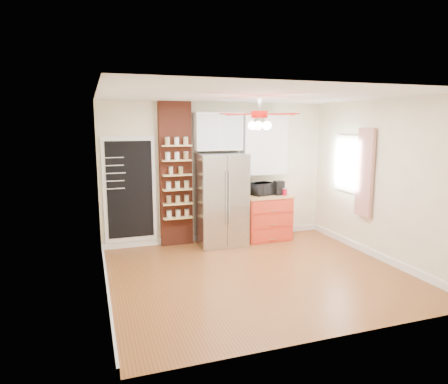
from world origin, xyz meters
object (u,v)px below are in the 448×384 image
object	(u,v)px
coffee_maker	(279,188)
pantry_jar_oats	(171,171)
red_cabinet	(266,217)
toaster_oven	(262,189)
canister_left	(285,192)
ceiling_fan	(259,115)
fridge	(221,200)

from	to	relation	value
coffee_maker	pantry_jar_oats	bearing A→B (deg)	176.27
red_cabinet	coffee_maker	world-z (taller)	coffee_maker
red_cabinet	toaster_oven	xyz separation A→B (m)	(-0.09, 0.02, 0.57)
canister_left	coffee_maker	bearing A→B (deg)	124.50
ceiling_fan	canister_left	world-z (taller)	ceiling_fan
ceiling_fan	coffee_maker	xyz separation A→B (m)	(1.16, 1.62, -1.39)
fridge	canister_left	world-z (taller)	fridge
fridge	ceiling_fan	bearing A→B (deg)	-88.24
ceiling_fan	toaster_oven	xyz separation A→B (m)	(0.83, 1.70, -1.40)
toaster_oven	pantry_jar_oats	size ratio (longest dim) A/B	3.33
coffee_maker	canister_left	size ratio (longest dim) A/B	2.14
fridge	coffee_maker	size ratio (longest dim) A/B	6.31
red_cabinet	canister_left	distance (m)	0.62
red_cabinet	toaster_oven	distance (m)	0.58
toaster_oven	ceiling_fan	bearing A→B (deg)	-134.29
toaster_oven	canister_left	size ratio (longest dim) A/B	3.43
toaster_oven	pantry_jar_oats	world-z (taller)	pantry_jar_oats
coffee_maker	ceiling_fan	bearing A→B (deg)	-124.87
red_cabinet	canister_left	size ratio (longest dim) A/B	7.25
ceiling_fan	canister_left	bearing A→B (deg)	50.79
red_cabinet	coffee_maker	xyz separation A→B (m)	(0.24, -0.06, 0.59)
canister_left	red_cabinet	bearing A→B (deg)	152.51
ceiling_fan	coffee_maker	world-z (taller)	ceiling_fan
red_cabinet	coffee_maker	size ratio (longest dim) A/B	3.39
fridge	ceiling_fan	xyz separation A→B (m)	(0.05, -1.63, 1.55)
ceiling_fan	pantry_jar_oats	bearing A→B (deg)	118.36
fridge	canister_left	size ratio (longest dim) A/B	13.50
red_cabinet	canister_left	xyz separation A→B (m)	(0.32, -0.16, 0.51)
ceiling_fan	toaster_oven	bearing A→B (deg)	63.99
toaster_oven	canister_left	xyz separation A→B (m)	(0.41, -0.19, -0.06)
fridge	pantry_jar_oats	xyz separation A→B (m)	(-0.92, 0.16, 0.56)
coffee_maker	canister_left	distance (m)	0.15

